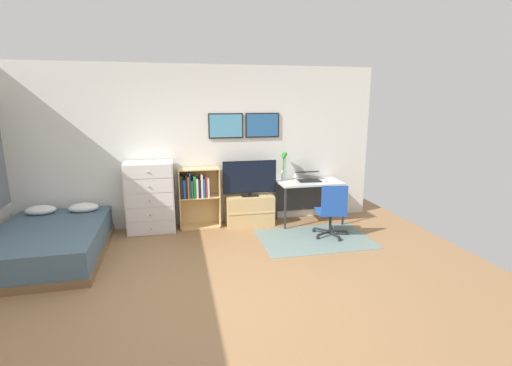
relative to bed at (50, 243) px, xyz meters
The scene contains 14 objects.
ground_plane 2.57m from the bed, 32.11° to the right, with size 7.20×7.20×0.00m, color #936B44.
wall_back_with_posters 2.68m from the bed, 26.17° to the left, with size 6.12×0.09×2.70m.
area_rug 3.80m from the bed, ahead, with size 1.70×1.20×0.01m, color slate.
bed is the anchor object (origin of this frame).
dresser 1.57m from the bed, 31.48° to the left, with size 0.76×0.46×1.16m.
bookshelf 2.26m from the bed, 22.62° to the left, with size 0.68×0.30×1.02m.
tv_stand 3.05m from the bed, 15.38° to the left, with size 0.82×0.41×0.51m.
television 3.11m from the bed, 14.98° to the left, with size 0.92×0.16×0.61m.
desk 4.09m from the bed, 11.10° to the left, with size 1.10×0.61×0.74m.
office_chair 4.09m from the bed, ahead, with size 0.58×0.57×0.86m.
laptop 4.13m from the bed, 11.40° to the left, with size 0.41×0.44×0.17m.
computer_mouse 4.36m from the bed, ahead, with size 0.06×0.10×0.03m, color silver.
bamboo_vase 3.78m from the bed, 14.42° to the left, with size 0.10×0.09×0.50m.
wine_glass 3.82m from the bed, ahead, with size 0.07×0.07×0.18m.
Camera 1 is at (-0.43, -3.86, 2.10)m, focal length 25.84 mm.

